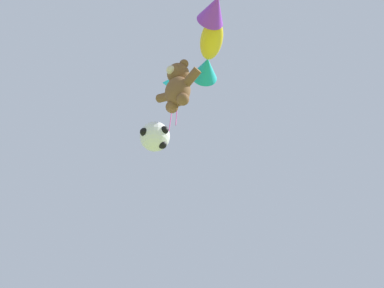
# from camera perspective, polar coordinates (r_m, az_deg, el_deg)

# --- Properties ---
(teddy_bear_kite) EXTENTS (1.83, 0.81, 1.86)m
(teddy_bear_kite) POSITION_cam_1_polar(r_m,az_deg,el_deg) (13.14, -1.92, 7.77)
(teddy_bear_kite) COLOR brown
(soccer_ball_kite) EXTENTS (0.95, 0.95, 0.88)m
(soccer_ball_kite) POSITION_cam_1_polar(r_m,az_deg,el_deg) (12.24, -4.94, 1.00)
(soccer_ball_kite) COLOR white
(fish_kite_goldfin) EXTENTS (2.34, 2.08, 0.87)m
(fish_kite_goldfin) POSITION_cam_1_polar(r_m,az_deg,el_deg) (14.16, 2.23, 11.83)
(fish_kite_goldfin) COLOR yellow
(diamond_kite) EXTENTS (0.67, 0.80, 2.92)m
(diamond_kite) POSITION_cam_1_polar(r_m,az_deg,el_deg) (16.48, -2.21, 7.23)
(diamond_kite) COLOR #19ADB2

